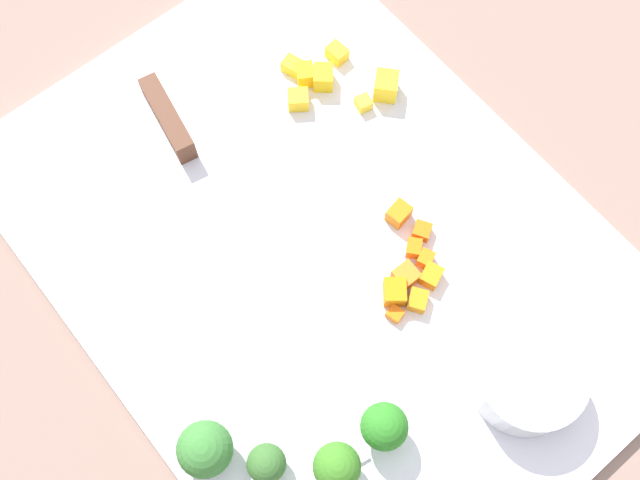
# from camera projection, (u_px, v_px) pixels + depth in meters

# --- Properties ---
(ground_plane) EXTENTS (4.00, 4.00, 0.00)m
(ground_plane) POSITION_uv_depth(u_px,v_px,m) (320.00, 250.00, 0.59)
(ground_plane) COLOR #876C5F
(cutting_board) EXTENTS (0.50, 0.37, 0.01)m
(cutting_board) POSITION_uv_depth(u_px,v_px,m) (320.00, 247.00, 0.58)
(cutting_board) COLOR white
(cutting_board) RESTS_ON ground_plane
(prep_bowl) EXTENTS (0.08, 0.08, 0.04)m
(prep_bowl) POSITION_uv_depth(u_px,v_px,m) (528.00, 379.00, 0.52)
(prep_bowl) COLOR #B9BCBE
(prep_bowl) RESTS_ON cutting_board
(chef_knife) EXTENTS (0.34, 0.08, 0.02)m
(chef_knife) POSITION_uv_depth(u_px,v_px,m) (202.00, 182.00, 0.59)
(chef_knife) COLOR silver
(chef_knife) RESTS_ON cutting_board
(carrot_dice_0) EXTENTS (0.02, 0.02, 0.01)m
(carrot_dice_0) POSITION_uv_depth(u_px,v_px,m) (406.00, 276.00, 0.56)
(carrot_dice_0) COLOR orange
(carrot_dice_0) RESTS_ON cutting_board
(carrot_dice_1) EXTENTS (0.01, 0.01, 0.01)m
(carrot_dice_1) POSITION_uv_depth(u_px,v_px,m) (395.00, 314.00, 0.56)
(carrot_dice_1) COLOR orange
(carrot_dice_1) RESTS_ON cutting_board
(carrot_dice_2) EXTENTS (0.02, 0.02, 0.01)m
(carrot_dice_2) POSITION_uv_depth(u_px,v_px,m) (414.00, 248.00, 0.57)
(carrot_dice_2) COLOR orange
(carrot_dice_2) RESTS_ON cutting_board
(carrot_dice_3) EXTENTS (0.02, 0.02, 0.01)m
(carrot_dice_3) POSITION_uv_depth(u_px,v_px,m) (418.00, 300.00, 0.56)
(carrot_dice_3) COLOR orange
(carrot_dice_3) RESTS_ON cutting_board
(carrot_dice_4) EXTENTS (0.02, 0.02, 0.01)m
(carrot_dice_4) POSITION_uv_depth(u_px,v_px,m) (399.00, 214.00, 0.58)
(carrot_dice_4) COLOR orange
(carrot_dice_4) RESTS_ON cutting_board
(carrot_dice_5) EXTENTS (0.02, 0.02, 0.02)m
(carrot_dice_5) POSITION_uv_depth(u_px,v_px,m) (395.00, 292.00, 0.56)
(carrot_dice_5) COLOR orange
(carrot_dice_5) RESTS_ON cutting_board
(carrot_dice_6) EXTENTS (0.01, 0.02, 0.01)m
(carrot_dice_6) POSITION_uv_depth(u_px,v_px,m) (426.00, 259.00, 0.57)
(carrot_dice_6) COLOR orange
(carrot_dice_6) RESTS_ON cutting_board
(carrot_dice_7) EXTENTS (0.02, 0.02, 0.01)m
(carrot_dice_7) POSITION_uv_depth(u_px,v_px,m) (431.00, 276.00, 0.56)
(carrot_dice_7) COLOR orange
(carrot_dice_7) RESTS_ON cutting_board
(carrot_dice_8) EXTENTS (0.02, 0.02, 0.01)m
(carrot_dice_8) POSITION_uv_depth(u_px,v_px,m) (422.00, 231.00, 0.58)
(carrot_dice_8) COLOR orange
(carrot_dice_8) RESTS_ON cutting_board
(pepper_dice_0) EXTENTS (0.02, 0.02, 0.01)m
(pepper_dice_0) POSITION_uv_depth(u_px,v_px,m) (298.00, 100.00, 0.62)
(pepper_dice_0) COLOR yellow
(pepper_dice_0) RESTS_ON cutting_board
(pepper_dice_1) EXTENTS (0.02, 0.01, 0.01)m
(pepper_dice_1) POSITION_uv_depth(u_px,v_px,m) (337.00, 53.00, 0.63)
(pepper_dice_1) COLOR yellow
(pepper_dice_1) RESTS_ON cutting_board
(pepper_dice_2) EXTENTS (0.02, 0.02, 0.02)m
(pepper_dice_2) POSITION_uv_depth(u_px,v_px,m) (323.00, 77.00, 0.62)
(pepper_dice_2) COLOR yellow
(pepper_dice_2) RESTS_ON cutting_board
(pepper_dice_3) EXTENTS (0.03, 0.03, 0.02)m
(pepper_dice_3) POSITION_uv_depth(u_px,v_px,m) (386.00, 86.00, 0.62)
(pepper_dice_3) COLOR yellow
(pepper_dice_3) RESTS_ON cutting_board
(pepper_dice_4) EXTENTS (0.02, 0.02, 0.02)m
(pepper_dice_4) POSITION_uv_depth(u_px,v_px,m) (305.00, 75.00, 0.62)
(pepper_dice_4) COLOR yellow
(pepper_dice_4) RESTS_ON cutting_board
(pepper_dice_5) EXTENTS (0.01, 0.01, 0.01)m
(pepper_dice_5) POSITION_uv_depth(u_px,v_px,m) (363.00, 103.00, 0.62)
(pepper_dice_5) COLOR yellow
(pepper_dice_5) RESTS_ON cutting_board
(pepper_dice_6) EXTENTS (0.02, 0.02, 0.01)m
(pepper_dice_6) POSITION_uv_depth(u_px,v_px,m) (293.00, 66.00, 0.63)
(pepper_dice_6) COLOR yellow
(pepper_dice_6) RESTS_ON cutting_board
(broccoli_floret_0) EXTENTS (0.03, 0.03, 0.04)m
(broccoli_floret_0) POSITION_uv_depth(u_px,v_px,m) (384.00, 427.00, 0.51)
(broccoli_floret_0) COLOR #87C054
(broccoli_floret_0) RESTS_ON cutting_board
(broccoli_floret_1) EXTENTS (0.03, 0.03, 0.03)m
(broccoli_floret_1) POSITION_uv_depth(u_px,v_px,m) (266.00, 464.00, 0.51)
(broccoli_floret_1) COLOR #8FC16B
(broccoli_floret_1) RESTS_ON cutting_board
(broccoli_floret_2) EXTENTS (0.04, 0.04, 0.04)m
(broccoli_floret_2) POSITION_uv_depth(u_px,v_px,m) (205.00, 449.00, 0.50)
(broccoli_floret_2) COLOR #90C261
(broccoli_floret_2) RESTS_ON cutting_board
(broccoli_floret_3) EXTENTS (0.03, 0.03, 0.04)m
(broccoli_floret_3) POSITION_uv_depth(u_px,v_px,m) (337.00, 467.00, 0.50)
(broccoli_floret_3) COLOR #81AB56
(broccoli_floret_3) RESTS_ON cutting_board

